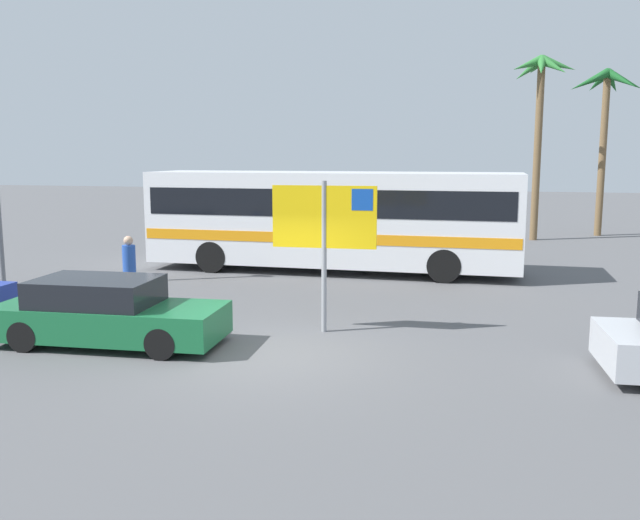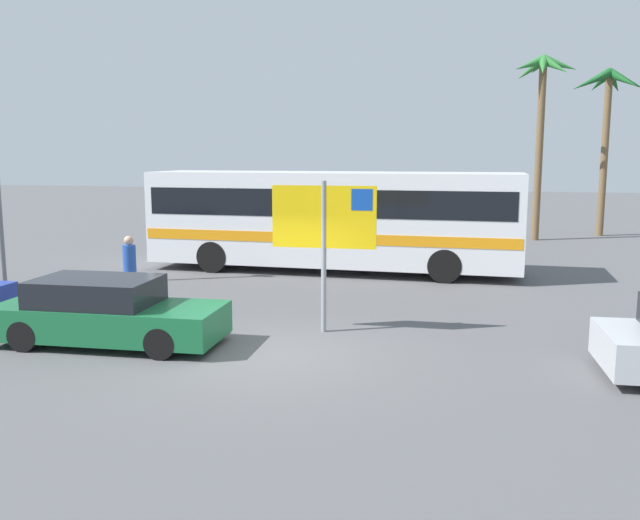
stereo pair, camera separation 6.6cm
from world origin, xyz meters
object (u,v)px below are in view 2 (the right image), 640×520
object	(u,v)px
car_green	(106,313)
pedestrian_crossing_lot	(130,265)
ferry_sign	(326,223)
bus_front_coach	(333,216)

from	to	relation	value
car_green	pedestrian_crossing_lot	bearing A→B (deg)	108.58
car_green	pedestrian_crossing_lot	distance (m)	3.51
car_green	ferry_sign	bearing A→B (deg)	22.72
ferry_sign	car_green	size ratio (longest dim) A/B	0.70
car_green	pedestrian_crossing_lot	world-z (taller)	pedestrian_crossing_lot
ferry_sign	pedestrian_crossing_lot	xyz separation A→B (m)	(-5.31, 1.27, -1.29)
car_green	bus_front_coach	bearing A→B (deg)	72.09
bus_front_coach	pedestrian_crossing_lot	distance (m)	7.24
bus_front_coach	ferry_sign	size ratio (longest dim) A/B	3.68
pedestrian_crossing_lot	bus_front_coach	bearing A→B (deg)	-33.83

